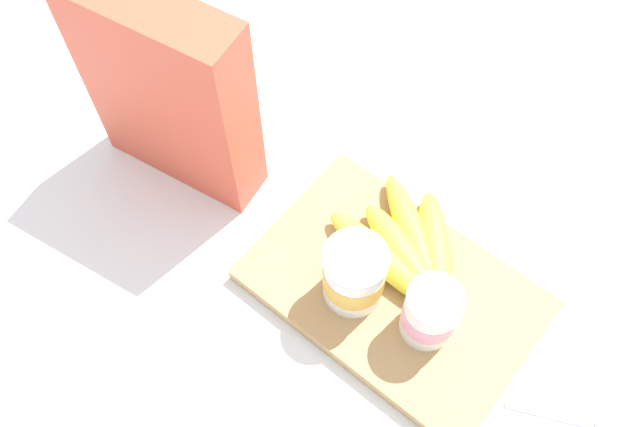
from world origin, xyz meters
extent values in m
plane|color=white|center=(0.00, 0.00, 0.00)|extent=(2.40, 2.40, 0.00)
cube|color=tan|center=(0.00, 0.00, 0.01)|extent=(0.33, 0.22, 0.02)
cube|color=#D85138|center=(0.32, 0.02, 0.14)|extent=(0.22, 0.10, 0.29)
cylinder|color=white|center=(-0.06, 0.02, 0.06)|extent=(0.06, 0.06, 0.08)
cylinder|color=pink|center=(-0.06, 0.02, 0.06)|extent=(0.06, 0.06, 0.03)
cylinder|color=silver|center=(-0.06, 0.02, 0.11)|extent=(0.06, 0.06, 0.00)
cylinder|color=white|center=(0.04, 0.04, 0.07)|extent=(0.07, 0.07, 0.09)
cylinder|color=gold|center=(0.04, 0.04, 0.07)|extent=(0.07, 0.07, 0.04)
cylinder|color=silver|center=(0.04, 0.04, 0.11)|extent=(0.07, 0.07, 0.00)
ellipsoid|color=yellow|center=(-0.01, -0.06, 0.04)|extent=(0.13, 0.14, 0.03)
ellipsoid|color=yellow|center=(0.02, -0.06, 0.04)|extent=(0.17, 0.14, 0.03)
ellipsoid|color=yellow|center=(0.01, -0.03, 0.04)|extent=(0.16, 0.09, 0.04)
ellipsoid|color=yellow|center=(0.03, -0.01, 0.04)|extent=(0.18, 0.05, 0.03)
cylinder|color=brown|center=(-0.06, 0.00, 0.03)|extent=(0.01, 0.01, 0.02)
cylinder|color=silver|center=(-0.23, 0.01, 0.00)|extent=(0.10, 0.05, 0.01)
camera|label=1|loc=(-0.13, 0.31, 0.79)|focal=39.54mm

